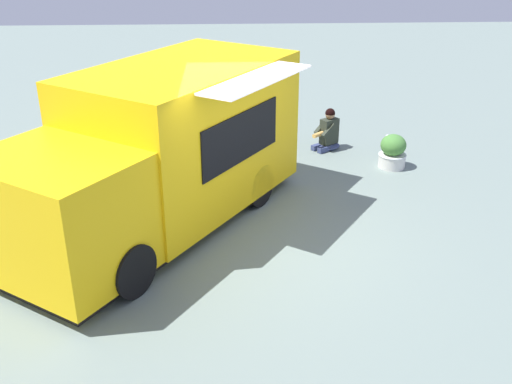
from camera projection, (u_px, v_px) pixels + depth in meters
The scene contains 4 objects.
ground_plane at pixel (268, 234), 9.57m from camera, with size 40.00×40.00×0.00m, color slate.
food_truck at pixel (161, 155), 9.49m from camera, with size 5.75×4.92×2.48m.
person_customer at pixel (328, 133), 12.90m from camera, with size 0.68×0.74×0.90m.
planter_flowering_far at pixel (393, 152), 11.97m from camera, with size 0.56×0.56×0.68m.
Camera 1 is at (8.37, -0.57, 4.66)m, focal length 42.13 mm.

